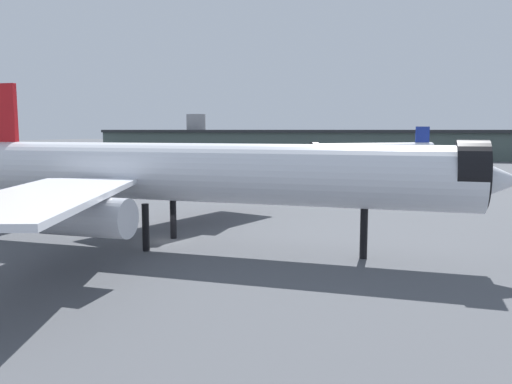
# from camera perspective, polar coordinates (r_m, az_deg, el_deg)

# --- Properties ---
(ground) EXTENTS (900.00, 900.00, 0.00)m
(ground) POSITION_cam_1_polar(r_m,az_deg,el_deg) (53.72, -9.92, -5.34)
(ground) COLOR #4C4F54
(airliner_near_gate) EXTENTS (60.07, 54.28, 16.11)m
(airliner_near_gate) POSITION_cam_1_polar(r_m,az_deg,el_deg) (50.30, -8.36, 2.04)
(airliner_near_gate) COLOR silver
(airliner_near_gate) RESTS_ON ground
(airliner_far_taxiway) EXTENTS (35.70, 36.94, 12.20)m
(airliner_far_taxiway) POSITION_cam_1_polar(r_m,az_deg,el_deg) (151.30, 12.94, 4.47)
(airliner_far_taxiway) COLOR silver
(airliner_far_taxiway) RESTS_ON ground
(terminal_building) EXTENTS (210.60, 49.21, 18.27)m
(terminal_building) POSITION_cam_1_polar(r_m,az_deg,el_deg) (218.84, 7.97, 5.36)
(terminal_building) COLOR #475651
(terminal_building) RESTS_ON ground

